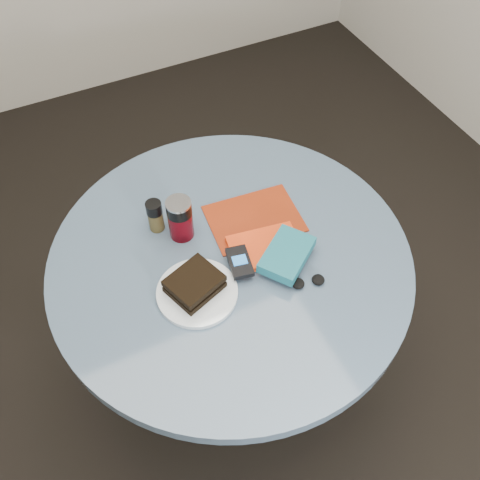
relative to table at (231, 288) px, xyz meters
name	(u,v)px	position (x,y,z in m)	size (l,w,h in m)	color
ground	(233,372)	(0.00, 0.00, -0.59)	(4.00, 4.00, 0.00)	black
table	(231,288)	(0.00, 0.00, 0.00)	(1.00, 1.00, 0.75)	black
plate	(197,292)	(-0.13, -0.08, 0.17)	(0.21, 0.21, 0.01)	white
sandwich	(194,284)	(-0.13, -0.07, 0.20)	(0.16, 0.15, 0.05)	black
soda_can	(180,219)	(-0.09, 0.13, 0.23)	(0.09, 0.09, 0.13)	#57040C
pepper_grinder	(155,216)	(-0.15, 0.18, 0.22)	(0.06, 0.06, 0.10)	#433A1C
magazine	(254,219)	(0.12, 0.09, 0.17)	(0.26, 0.20, 0.00)	maroon
red_book	(265,248)	(0.09, -0.03, 0.18)	(0.19, 0.13, 0.02)	red
novel	(287,255)	(0.13, -0.09, 0.20)	(0.16, 0.10, 0.03)	#165D6C
mp3_player	(240,262)	(0.00, -0.05, 0.19)	(0.07, 0.11, 0.02)	black
headphones	(308,282)	(0.14, -0.18, 0.17)	(0.10, 0.05, 0.02)	black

